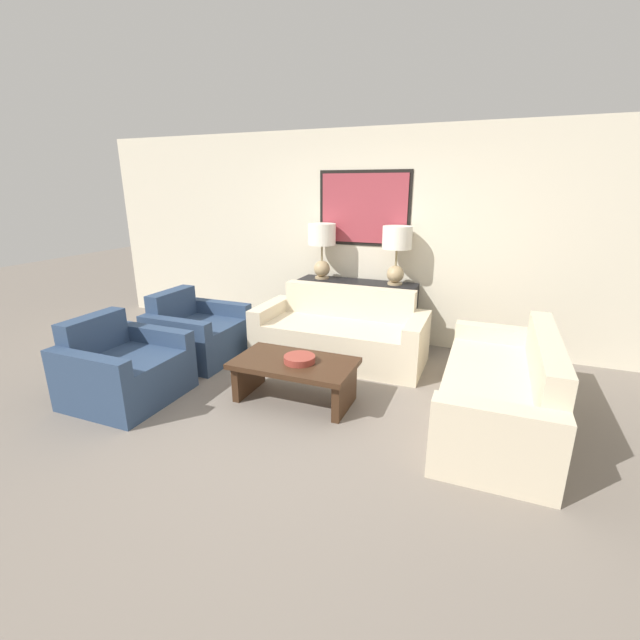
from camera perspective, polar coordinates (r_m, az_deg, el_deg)
The scene contains 11 objects.
ground_plane at distance 3.94m, azimuth -4.52°, elevation -12.55°, with size 20.00×20.00×0.00m, color slate.
back_wall at distance 5.64m, azimuth 5.93°, elevation 10.85°, with size 7.85×0.12×2.65m.
console_table at distance 5.57m, azimuth 4.86°, elevation 1.08°, with size 1.51×0.38×0.81m.
table_lamp_left at distance 5.55m, azimuth 0.25°, elevation 10.28°, with size 0.35×0.35×0.71m.
table_lamp_right at distance 5.27m, azimuth 10.19°, elevation 9.64°, with size 0.35×0.35×0.71m.
couch_by_back_wall at distance 5.04m, azimuth 2.70°, elevation -2.07°, with size 1.97×0.85×0.82m.
couch_by_side at distance 4.00m, azimuth 22.94°, elevation -8.90°, with size 0.85×1.97×0.82m.
coffee_table at distance 4.06m, azimuth -3.43°, elevation -6.88°, with size 1.13×0.64×0.41m.
decorative_bowl at distance 3.97m, azimuth -2.75°, elevation -5.22°, with size 0.29×0.29×0.06m.
armchair_near_back_wall at distance 5.28m, azimuth -16.11°, elevation -1.91°, with size 0.90×0.95×0.79m.
armchair_near_camera at distance 4.52m, azimuth -24.68°, elevation -6.13°, with size 0.90×0.95×0.79m.
Camera 1 is at (1.55, -3.05, 1.96)m, focal length 24.00 mm.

